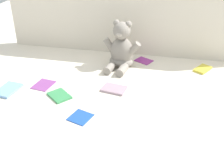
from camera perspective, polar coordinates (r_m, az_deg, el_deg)
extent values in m
plane|color=silver|center=(1.52, 0.87, -1.58)|extent=(3.20, 3.20, 0.00)
cube|color=silver|center=(1.78, 3.59, 13.69)|extent=(1.63, 0.03, 0.62)
ellipsoid|color=gray|center=(1.66, 2.03, 4.72)|extent=(0.15, 0.13, 0.18)
ellipsoid|color=gray|center=(1.68, 1.94, 2.81)|extent=(0.16, 0.14, 0.06)
sphere|color=gray|center=(1.61, 2.05, 9.06)|extent=(0.12, 0.12, 0.10)
ellipsoid|color=#AEA599|center=(1.58, 1.58, 8.37)|extent=(0.05, 0.04, 0.03)
sphere|color=gray|center=(1.62, 0.97, 10.63)|extent=(0.04, 0.04, 0.04)
sphere|color=gray|center=(1.60, 3.44, 10.33)|extent=(0.04, 0.04, 0.04)
cylinder|color=gray|center=(1.67, -0.48, 6.03)|extent=(0.09, 0.05, 0.10)
cylinder|color=gray|center=(1.63, 4.52, 5.29)|extent=(0.09, 0.05, 0.10)
cylinder|color=gray|center=(1.62, -0.45, 1.40)|extent=(0.06, 0.11, 0.05)
cylinder|color=gray|center=(1.60, 2.12, 0.96)|extent=(0.06, 0.11, 0.05)
cube|color=gold|center=(1.73, 18.26, 1.08)|extent=(0.12, 0.13, 0.01)
cube|color=#7AAAE3|center=(1.53, -20.70, -2.95)|extent=(0.11, 0.15, 0.01)
cube|color=#1F4EB3|center=(1.26, -6.56, -8.69)|extent=(0.11, 0.12, 0.01)
cube|color=#863F8B|center=(1.53, -14.00, -2.03)|extent=(0.11, 0.13, 0.01)
cube|color=#902D8C|center=(1.77, 6.60, 2.93)|extent=(0.12, 0.12, 0.01)
cube|color=#A58A9A|center=(1.44, 0.44, -3.00)|extent=(0.14, 0.11, 0.01)
cube|color=#378C50|center=(1.42, -10.84, -4.31)|extent=(0.14, 0.14, 0.01)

